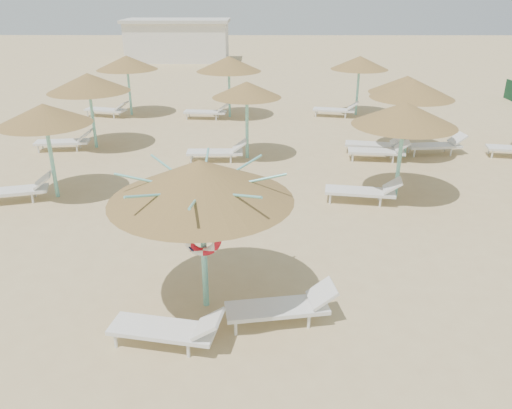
{
  "coord_description": "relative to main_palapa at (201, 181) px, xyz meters",
  "views": [
    {
      "loc": [
        0.59,
        -7.5,
        5.45
      ],
      "look_at": [
        0.54,
        2.09,
        1.3
      ],
      "focal_mm": 35.0,
      "sensor_mm": 36.0,
      "label": 1
    }
  ],
  "objects": [
    {
      "name": "lounger_main_b",
      "position": [
        1.43,
        -0.52,
        -2.14
      ],
      "size": [
        2.0,
        0.87,
        0.7
      ],
      "rotation": [
        0.0,
        0.0,
        0.16
      ],
      "color": "white",
      "rests_on": "ground"
    },
    {
      "name": "lounger_main_a",
      "position": [
        -0.48,
        -1.16,
        -2.15
      ],
      "size": [
        1.96,
        0.9,
        0.69
      ],
      "rotation": [
        0.0,
        0.0,
        -0.19
      ],
      "color": "white",
      "rests_on": "ground"
    },
    {
      "name": "service_hut",
      "position": [
        -5.62,
        34.65,
        -0.84
      ],
      "size": [
        8.4,
        4.4,
        3.25
      ],
      "color": "silver",
      "rests_on": "ground"
    },
    {
      "name": "ground",
      "position": [
        0.38,
        -0.35,
        -2.48
      ],
      "size": [
        120.0,
        120.0,
        0.0
      ],
      "primitive_type": "plane",
      "color": "tan",
      "rests_on": "ground"
    },
    {
      "name": "palapa_field",
      "position": [
        2.15,
        10.16,
        -0.16
      ],
      "size": [
        19.5,
        13.69,
        2.72
      ],
      "color": "#76CEC0",
      "rests_on": "ground"
    },
    {
      "name": "main_palapa",
      "position": [
        0.0,
        0.0,
        0.0
      ],
      "size": [
        3.18,
        3.18,
        2.85
      ],
      "color": "#76CEC0",
      "rests_on": "ground"
    }
  ]
}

